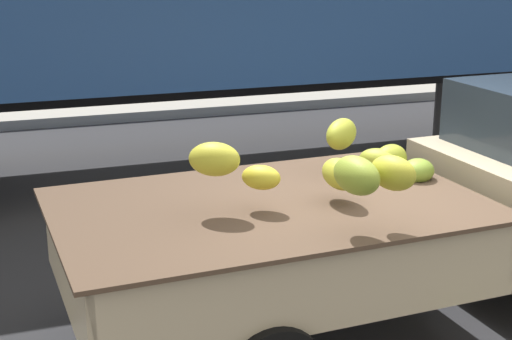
# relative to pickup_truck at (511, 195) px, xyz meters

# --- Properties ---
(ground) EXTENTS (220.00, 220.00, 0.00)m
(ground) POSITION_rel_pickup_truck_xyz_m (-1.09, -0.11, -0.88)
(ground) COLOR #28282B
(curb_strip) EXTENTS (80.00, 0.80, 0.16)m
(curb_strip) POSITION_rel_pickup_truck_xyz_m (-1.09, 7.82, -0.80)
(curb_strip) COLOR gray
(curb_strip) RESTS_ON ground
(pickup_truck) EXTENTS (5.20, 2.07, 1.70)m
(pickup_truck) POSITION_rel_pickup_truck_xyz_m (0.00, 0.00, 0.00)
(pickup_truck) COLOR #CCB793
(pickup_truck) RESTS_ON ground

